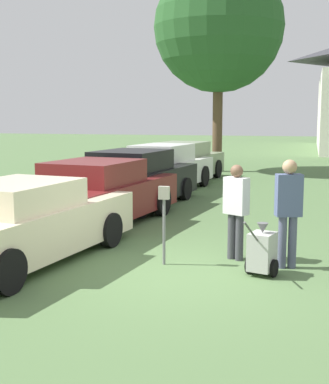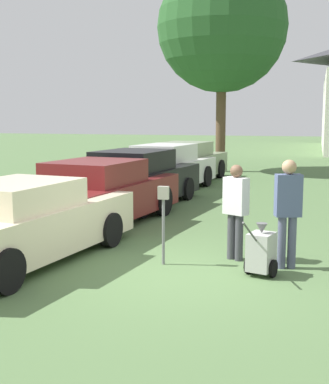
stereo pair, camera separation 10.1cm
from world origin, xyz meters
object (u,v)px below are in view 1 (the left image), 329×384
at_px(parked_car_maroon, 98,194).
at_px(parking_meter, 164,210).
at_px(person_supervisor, 288,206).
at_px(equipment_cart, 262,251).
at_px(parked_car_sage, 184,163).
at_px(parked_car_cream, 23,224).
at_px(parked_car_white, 164,169).
at_px(parked_car_black, 134,180).
at_px(person_worker, 236,206).

distance_m(parked_car_maroon, parking_meter, 3.73).
height_order(parking_meter, person_supervisor, person_supervisor).
bearing_deg(equipment_cart, parked_car_sage, 124.36).
distance_m(person_supervisor, equipment_cart, 0.91).
relative_size(parked_car_cream, parked_car_white, 0.94).
relative_size(parked_car_black, parked_car_sage, 1.10).
bearing_deg(equipment_cart, parked_car_maroon, 158.37).
bearing_deg(person_worker, parking_meter, 58.03).
relative_size(parked_car_black, person_supervisor, 2.93).
xyz_separation_m(parking_meter, equipment_cart, (1.66, -0.19, -0.55)).
height_order(person_supervisor, equipment_cart, person_supervisor).
relative_size(parked_car_cream, parked_car_black, 0.95).
distance_m(parked_car_sage, equipment_cart, 12.45).
bearing_deg(parked_car_maroon, person_worker, -24.86).
bearing_deg(parked_car_maroon, parking_meter, -42.71).
relative_size(parked_car_maroon, person_supervisor, 2.87).
height_order(parked_car_cream, parked_car_maroon, parked_car_maroon).
bearing_deg(equipment_cart, parked_car_white, 129.97).
bearing_deg(parked_car_white, person_worker, -58.82).
relative_size(person_supervisor, equipment_cart, 1.81).
bearing_deg(person_worker, person_supervisor, -169.75).
xyz_separation_m(parked_car_sage, person_worker, (3.51, -10.95, 0.24)).
distance_m(parking_meter, equipment_cart, 1.76).
bearing_deg(person_worker, parked_car_maroon, -3.75).
xyz_separation_m(parked_car_maroon, parked_car_black, (-0.00, 2.64, 0.02)).
bearing_deg(parked_car_sage, equipment_cart, -63.49).
xyz_separation_m(parked_car_black, parking_meter, (2.38, -5.50, 0.21)).
distance_m(parked_car_cream, parked_car_maroon, 3.36).
distance_m(parked_car_maroon, parked_car_sage, 8.72).
distance_m(parking_meter, person_supervisor, 2.06).
bearing_deg(parked_car_cream, equipment_cart, 12.04).
bearing_deg(parked_car_white, parking_meter, -67.07).
xyz_separation_m(parked_car_cream, person_worker, (3.51, 1.14, 0.29)).
xyz_separation_m(person_worker, person_supervisor, (0.90, -0.30, 0.09)).
relative_size(parked_car_white, parking_meter, 3.98).
bearing_deg(equipment_cart, parked_car_black, 140.78).
relative_size(parked_car_maroon, equipment_cart, 5.19).
height_order(parked_car_white, parking_meter, parked_car_white).
bearing_deg(person_supervisor, person_worker, -36.38).
bearing_deg(parked_car_sage, parked_car_white, -82.44).
height_order(parked_car_sage, equipment_cart, parked_car_sage).
height_order(parked_car_sage, parking_meter, parked_car_sage).
height_order(parked_car_maroon, person_worker, person_worker).
relative_size(parking_meter, person_supervisor, 0.74).
bearing_deg(parking_meter, person_supervisor, 9.36).
height_order(parked_car_maroon, parked_car_white, parked_car_white).
bearing_deg(parked_car_sage, parked_car_maroon, -82.43).
relative_size(parked_car_sage, equipment_cart, 4.84).
bearing_deg(parked_car_cream, person_worker, 25.54).
bearing_deg(parking_meter, parked_car_sage, 101.60).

